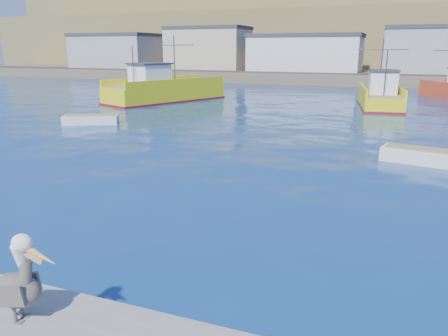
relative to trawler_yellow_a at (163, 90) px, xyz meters
name	(u,v)px	position (x,y,z in m)	size (l,w,h in m)	color
ground	(192,260)	(17.91, -31.22, -1.15)	(260.00, 260.00, 0.00)	#071F52
dock_bollards	(142,315)	(18.51, -34.62, -0.50)	(36.20, 0.20, 0.30)	#4C4C4C
far_shore	(380,33)	(17.92, 77.98, 7.83)	(200.00, 81.00, 24.00)	brown
trawler_yellow_a	(163,90)	(0.00, 0.00, 0.00)	(9.21, 13.91, 6.76)	yellow
trawler_yellow_b	(380,97)	(21.25, 3.03, -0.18)	(4.79, 10.18, 6.32)	yellow
skiff_left	(91,120)	(1.89, -14.50, -0.88)	(4.08, 2.97, 0.85)	silver
skiff_mid	(426,158)	(24.14, -18.10, -0.87)	(4.21, 2.21, 0.87)	silver
pelican	(18,284)	(16.40, -35.35, 0.09)	(1.40, 0.74, 1.72)	#595451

